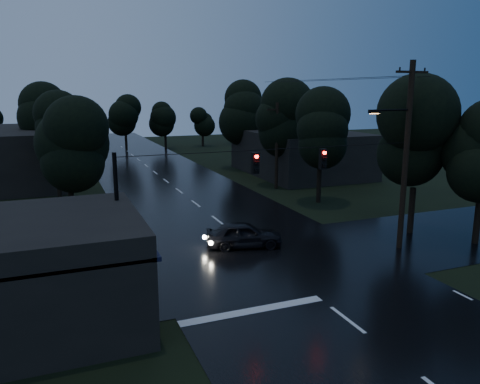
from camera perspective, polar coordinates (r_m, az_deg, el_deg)
main_road at (r=40.63m, az=-7.42°, el=0.09°), size 12.00×120.00×0.02m
cross_street at (r=24.25m, az=3.46°, el=-8.21°), size 60.00×9.00×0.02m
building_far_right at (r=49.11m, az=7.36°, el=4.79°), size 10.00×14.00×4.40m
building_far_left at (r=49.06m, az=-26.65°, el=3.94°), size 10.00×16.00×5.00m
utility_pole_main at (r=26.20m, az=19.45°, el=4.52°), size 3.50×0.30×10.00m
utility_pole_far at (r=41.00m, az=4.51°, el=5.76°), size 2.00×0.30×7.50m
anchor_pole_left at (r=20.39m, az=-14.64°, el=-3.69°), size 0.18×0.18×6.00m
span_signals at (r=22.31m, az=6.03°, el=3.88°), size 15.00×0.37×1.12m
tree_corner_near at (r=29.33m, az=20.83°, el=6.61°), size 4.48×4.48×9.44m
tree_left_a at (r=30.70m, az=-20.35°, el=5.45°), size 3.92×3.92×8.26m
tree_left_b at (r=38.62m, az=-21.68°, el=7.15°), size 4.20×4.20×8.85m
tree_left_c at (r=48.58m, az=-22.55°, el=8.39°), size 4.48×4.48×9.44m
tree_right_a at (r=35.94m, az=9.83°, el=7.51°), size 4.20×4.20×8.85m
tree_right_b at (r=43.19m, az=4.93°, el=8.90°), size 4.48×4.48×9.44m
tree_right_c at (r=52.51m, az=0.56°, el=9.93°), size 4.76×4.76×10.03m
car at (r=25.85m, az=0.49°, el=-5.21°), size 4.46×2.63×1.42m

